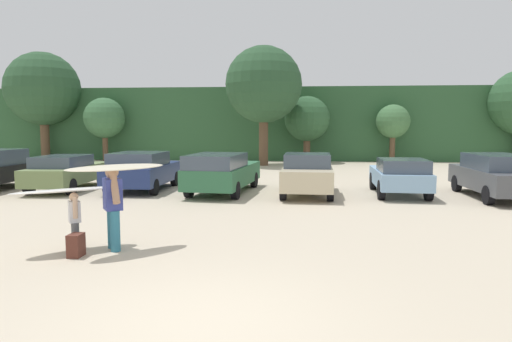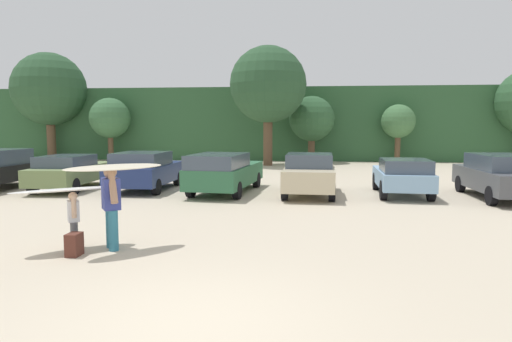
{
  "view_description": "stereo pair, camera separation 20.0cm",
  "coord_description": "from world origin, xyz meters",
  "px_view_note": "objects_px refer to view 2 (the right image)",
  "views": [
    {
      "loc": [
        1.2,
        -5.67,
        2.55
      ],
      "look_at": [
        0.12,
        6.53,
        1.33
      ],
      "focal_mm": 32.05,
      "sensor_mm": 36.0,
      "label": 1
    },
    {
      "loc": [
        1.4,
        -5.65,
        2.55
      ],
      "look_at": [
        0.12,
        6.53,
        1.33
      ],
      "focal_mm": 32.05,
      "sensor_mm": 36.0,
      "label": 2
    }
  ],
  "objects_px": {
    "parked_car_forest_green": "(224,172)",
    "person_adult": "(111,202)",
    "surfboard_white": "(66,190)",
    "backpack_dropped": "(74,245)",
    "parked_car_navy": "(145,170)",
    "surfboard_cream": "(115,167)",
    "parked_car_olive_green": "(70,171)",
    "parked_car_dark_gray": "(499,175)",
    "parked_car_sky_blue": "(402,176)",
    "person_child": "(74,216)",
    "parked_car_champagne": "(309,174)"
  },
  "relations": [
    {
      "from": "parked_car_dark_gray",
      "to": "person_child",
      "type": "height_order",
      "value": "parked_car_dark_gray"
    },
    {
      "from": "parked_car_dark_gray",
      "to": "backpack_dropped",
      "type": "xyz_separation_m",
      "value": [
        -11.25,
        -8.25,
        -0.6
      ]
    },
    {
      "from": "parked_car_dark_gray",
      "to": "surfboard_white",
      "type": "relative_size",
      "value": 2.21
    },
    {
      "from": "surfboard_white",
      "to": "backpack_dropped",
      "type": "relative_size",
      "value": 4.64
    },
    {
      "from": "parked_car_forest_green",
      "to": "person_adult",
      "type": "bearing_deg",
      "value": 179.77
    },
    {
      "from": "parked_car_dark_gray",
      "to": "surfboard_white",
      "type": "bearing_deg",
      "value": 124.27
    },
    {
      "from": "parked_car_sky_blue",
      "to": "backpack_dropped",
      "type": "bearing_deg",
      "value": 139.97
    },
    {
      "from": "parked_car_forest_green",
      "to": "surfboard_cream",
      "type": "height_order",
      "value": "surfboard_cream"
    },
    {
      "from": "parked_car_dark_gray",
      "to": "parked_car_forest_green",
      "type": "bearing_deg",
      "value": 88.7
    },
    {
      "from": "parked_car_navy",
      "to": "person_adult",
      "type": "xyz_separation_m",
      "value": [
        2.3,
        -8.48,
        0.19
      ]
    },
    {
      "from": "parked_car_forest_green",
      "to": "person_adult",
      "type": "height_order",
      "value": "person_adult"
    },
    {
      "from": "parked_car_sky_blue",
      "to": "person_child",
      "type": "bearing_deg",
      "value": 137.07
    },
    {
      "from": "parked_car_champagne",
      "to": "parked_car_navy",
      "type": "bearing_deg",
      "value": 86.25
    },
    {
      "from": "surfboard_white",
      "to": "surfboard_cream",
      "type": "bearing_deg",
      "value": 145.88
    },
    {
      "from": "parked_car_navy",
      "to": "surfboard_white",
      "type": "distance_m",
      "value": 8.68
    },
    {
      "from": "parked_car_champagne",
      "to": "parked_car_dark_gray",
      "type": "distance_m",
      "value": 6.57
    },
    {
      "from": "parked_car_navy",
      "to": "parked_car_champagne",
      "type": "bearing_deg",
      "value": -94.82
    },
    {
      "from": "parked_car_olive_green",
      "to": "parked_car_forest_green",
      "type": "bearing_deg",
      "value": -95.71
    },
    {
      "from": "backpack_dropped",
      "to": "parked_car_sky_blue",
      "type": "bearing_deg",
      "value": 46.88
    },
    {
      "from": "parked_car_sky_blue",
      "to": "surfboard_cream",
      "type": "relative_size",
      "value": 2.13
    },
    {
      "from": "parked_car_dark_gray",
      "to": "person_child",
      "type": "xyz_separation_m",
      "value": [
        -11.53,
        -7.7,
        -0.16
      ]
    },
    {
      "from": "parked_car_navy",
      "to": "parked_car_dark_gray",
      "type": "xyz_separation_m",
      "value": [
        13.02,
        -0.78,
        0.03
      ]
    },
    {
      "from": "surfboard_cream",
      "to": "surfboard_white",
      "type": "bearing_deg",
      "value": -41.27
    },
    {
      "from": "parked_car_olive_green",
      "to": "parked_car_dark_gray",
      "type": "bearing_deg",
      "value": -94.73
    },
    {
      "from": "person_adult",
      "to": "parked_car_olive_green",
      "type": "bearing_deg",
      "value": -90.82
    },
    {
      "from": "parked_car_champagne",
      "to": "surfboard_white",
      "type": "distance_m",
      "value": 9.4
    },
    {
      "from": "surfboard_cream",
      "to": "parked_car_sky_blue",
      "type": "bearing_deg",
      "value": -176.01
    },
    {
      "from": "parked_car_forest_green",
      "to": "parked_car_sky_blue",
      "type": "height_order",
      "value": "parked_car_forest_green"
    },
    {
      "from": "parked_car_olive_green",
      "to": "parked_car_dark_gray",
      "type": "xyz_separation_m",
      "value": [
        16.08,
        -0.69,
        0.09
      ]
    },
    {
      "from": "person_child",
      "to": "parked_car_navy",
      "type": "bearing_deg",
      "value": -113.51
    },
    {
      "from": "parked_car_navy",
      "to": "parked_car_champagne",
      "type": "height_order",
      "value": "parked_car_champagne"
    },
    {
      "from": "parked_car_olive_green",
      "to": "parked_car_navy",
      "type": "xyz_separation_m",
      "value": [
        3.06,
        0.09,
        0.06
      ]
    },
    {
      "from": "parked_car_navy",
      "to": "surfboard_white",
      "type": "xyz_separation_m",
      "value": [
        1.38,
        -8.56,
        0.44
      ]
    },
    {
      "from": "surfboard_white",
      "to": "backpack_dropped",
      "type": "height_order",
      "value": "surfboard_white"
    },
    {
      "from": "parked_car_navy",
      "to": "person_adult",
      "type": "relative_size",
      "value": 2.35
    },
    {
      "from": "surfboard_cream",
      "to": "parked_car_forest_green",
      "type": "bearing_deg",
      "value": -139.43
    },
    {
      "from": "parked_car_navy",
      "to": "backpack_dropped",
      "type": "bearing_deg",
      "value": -167.97
    },
    {
      "from": "parked_car_forest_green",
      "to": "parked_car_navy",
      "type": "bearing_deg",
      "value": 88.26
    },
    {
      "from": "surfboard_cream",
      "to": "person_adult",
      "type": "bearing_deg",
      "value": -62.32
    },
    {
      "from": "parked_car_navy",
      "to": "parked_car_forest_green",
      "type": "bearing_deg",
      "value": -97.28
    },
    {
      "from": "parked_car_navy",
      "to": "surfboard_white",
      "type": "height_order",
      "value": "parked_car_navy"
    },
    {
      "from": "parked_car_forest_green",
      "to": "backpack_dropped",
      "type": "relative_size",
      "value": 10.97
    },
    {
      "from": "parked_car_forest_green",
      "to": "backpack_dropped",
      "type": "xyz_separation_m",
      "value": [
        -1.49,
        -8.57,
        -0.59
      ]
    },
    {
      "from": "surfboard_white",
      "to": "parked_car_navy",
      "type": "bearing_deg",
      "value": -117.23
    },
    {
      "from": "parked_car_champagne",
      "to": "person_adult",
      "type": "height_order",
      "value": "person_adult"
    },
    {
      "from": "parked_car_dark_gray",
      "to": "surfboard_white",
      "type": "xyz_separation_m",
      "value": [
        -11.64,
        -7.78,
        0.41
      ]
    },
    {
      "from": "person_adult",
      "to": "backpack_dropped",
      "type": "xyz_separation_m",
      "value": [
        -0.54,
        -0.56,
        -0.76
      ]
    },
    {
      "from": "parked_car_olive_green",
      "to": "parked_car_champagne",
      "type": "height_order",
      "value": "parked_car_champagne"
    },
    {
      "from": "parked_car_olive_green",
      "to": "parked_car_forest_green",
      "type": "distance_m",
      "value": 6.32
    },
    {
      "from": "parked_car_forest_green",
      "to": "parked_car_olive_green",
      "type": "bearing_deg",
      "value": 93.07
    }
  ]
}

